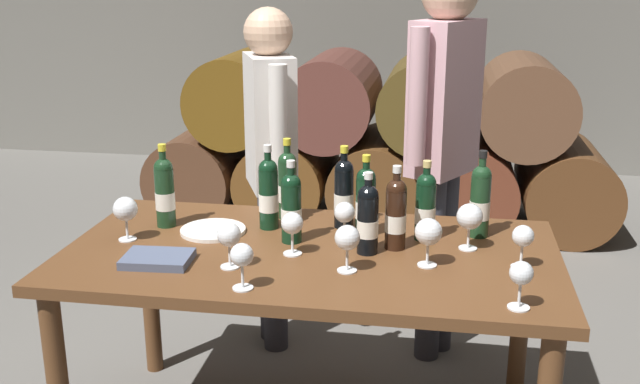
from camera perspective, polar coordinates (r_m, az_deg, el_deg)
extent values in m
cube|color=slate|center=(6.57, 6.01, 14.21)|extent=(10.00, 0.24, 2.80)
cylinder|color=#533321|center=(5.41, -8.96, 1.73)|extent=(0.60, 0.90, 0.60)
cylinder|color=brown|center=(5.25, -2.42, 1.45)|extent=(0.60, 0.90, 0.60)
cylinder|color=brown|center=(5.16, 4.45, 1.14)|extent=(0.60, 0.90, 0.60)
cylinder|color=brown|center=(5.14, 11.46, 0.80)|extent=(0.60, 0.90, 0.60)
cylinder|color=#57341A|center=(5.21, 18.39, 0.45)|extent=(0.60, 0.90, 0.60)
cylinder|color=brown|center=(5.20, -5.91, 7.40)|extent=(0.60, 0.90, 0.60)
cylinder|color=brown|center=(5.07, 1.02, 7.24)|extent=(0.60, 0.90, 0.60)
cylinder|color=#4F3D19|center=(5.02, 8.20, 6.97)|extent=(0.60, 0.90, 0.60)
cylinder|color=brown|center=(5.04, 15.41, 6.59)|extent=(0.60, 0.90, 0.60)
cube|color=brown|center=(2.57, -0.75, -4.91)|extent=(1.70, 0.90, 0.04)
cylinder|color=brown|center=(3.27, -12.97, -7.64)|extent=(0.07, 0.07, 0.72)
cylinder|color=brown|center=(3.06, 15.18, -9.57)|extent=(0.07, 0.07, 0.72)
cylinder|color=black|center=(2.68, 3.53, -1.17)|extent=(0.07, 0.07, 0.21)
sphere|color=black|center=(2.65, 3.58, 1.11)|extent=(0.07, 0.07, 0.07)
cylinder|color=black|center=(2.64, 3.59, 1.67)|extent=(0.03, 0.03, 0.07)
cylinder|color=gold|center=(2.63, 3.60, 2.62)|extent=(0.03, 0.03, 0.02)
cylinder|color=silver|center=(2.68, 3.53, -1.38)|extent=(0.07, 0.07, 0.06)
cylinder|color=#19381E|center=(2.86, -2.52, 0.13)|extent=(0.07, 0.07, 0.22)
sphere|color=#19381E|center=(2.83, -2.55, 2.39)|extent=(0.07, 0.07, 0.07)
cylinder|color=#19381E|center=(2.82, -2.55, 2.95)|extent=(0.03, 0.03, 0.07)
cylinder|color=gold|center=(2.81, -2.57, 3.89)|extent=(0.03, 0.03, 0.03)
cylinder|color=silver|center=(2.86, -2.51, -0.09)|extent=(0.07, 0.07, 0.07)
cylinder|color=black|center=(2.56, 5.84, -2.15)|extent=(0.07, 0.07, 0.21)
sphere|color=black|center=(2.52, 5.92, 0.20)|extent=(0.07, 0.07, 0.07)
cylinder|color=black|center=(2.52, 5.94, 0.78)|extent=(0.03, 0.03, 0.07)
cylinder|color=silver|center=(2.50, 5.97, 1.76)|extent=(0.03, 0.03, 0.02)
cylinder|color=silver|center=(2.56, 5.84, -2.37)|extent=(0.07, 0.07, 0.06)
cylinder|color=black|center=(2.75, -3.98, -0.56)|extent=(0.07, 0.07, 0.22)
sphere|color=black|center=(2.72, -4.03, 1.80)|extent=(0.07, 0.07, 0.07)
cylinder|color=black|center=(2.71, -4.05, 2.40)|extent=(0.03, 0.03, 0.07)
cylinder|color=silver|center=(2.70, -4.07, 3.38)|extent=(0.03, 0.03, 0.03)
cylinder|color=silver|center=(2.75, -3.98, -0.78)|extent=(0.07, 0.07, 0.07)
cylinder|color=#19381E|center=(2.72, 12.21, -1.11)|extent=(0.07, 0.07, 0.22)
sphere|color=#19381E|center=(2.69, 12.36, 1.27)|extent=(0.07, 0.07, 0.07)
cylinder|color=#19381E|center=(2.68, 12.40, 1.87)|extent=(0.03, 0.03, 0.07)
cylinder|color=black|center=(2.67, 12.46, 2.86)|extent=(0.03, 0.03, 0.03)
cylinder|color=silver|center=(2.72, 12.19, -1.34)|extent=(0.07, 0.07, 0.07)
cylinder|color=black|center=(2.65, 8.11, -1.55)|extent=(0.07, 0.07, 0.20)
sphere|color=black|center=(2.62, 8.20, 0.68)|extent=(0.07, 0.07, 0.07)
cylinder|color=black|center=(2.62, 8.23, 1.23)|extent=(0.03, 0.03, 0.06)
cylinder|color=tan|center=(2.60, 8.27, 2.15)|extent=(0.03, 0.03, 0.02)
cylinder|color=silver|center=(2.66, 8.10, -1.76)|extent=(0.07, 0.07, 0.06)
cylinder|color=#19381E|center=(2.82, -11.85, -0.44)|extent=(0.07, 0.07, 0.22)
sphere|color=#19381E|center=(2.79, -11.99, 1.85)|extent=(0.07, 0.07, 0.07)
cylinder|color=#19381E|center=(2.78, -12.03, 2.42)|extent=(0.03, 0.03, 0.07)
cylinder|color=gold|center=(2.77, -12.09, 3.37)|extent=(0.03, 0.03, 0.03)
cylinder|color=silver|center=(2.83, -11.84, -0.65)|extent=(0.07, 0.07, 0.07)
cylinder|color=black|center=(2.51, 3.69, -2.56)|extent=(0.07, 0.07, 0.20)
sphere|color=black|center=(2.48, 3.74, -0.25)|extent=(0.07, 0.07, 0.07)
cylinder|color=black|center=(2.47, 3.75, 0.31)|extent=(0.03, 0.03, 0.06)
cylinder|color=silver|center=(2.46, 3.77, 1.27)|extent=(0.03, 0.03, 0.02)
cylinder|color=silver|center=(2.51, 3.69, -2.78)|extent=(0.07, 0.07, 0.06)
cylinder|color=black|center=(2.75, 1.85, -0.54)|extent=(0.07, 0.07, 0.22)
sphere|color=black|center=(2.72, 1.87, 1.77)|extent=(0.07, 0.07, 0.07)
cylinder|color=black|center=(2.71, 1.88, 2.35)|extent=(0.03, 0.03, 0.07)
cylinder|color=gold|center=(2.70, 1.89, 3.31)|extent=(0.03, 0.03, 0.02)
cylinder|color=silver|center=(2.76, 1.85, -0.76)|extent=(0.07, 0.07, 0.07)
cylinder|color=black|center=(2.61, -2.22, -1.68)|extent=(0.07, 0.07, 0.21)
sphere|color=black|center=(2.57, -2.25, 0.65)|extent=(0.07, 0.07, 0.07)
cylinder|color=black|center=(2.57, -2.26, 1.22)|extent=(0.03, 0.03, 0.07)
cylinder|color=silver|center=(2.55, -2.27, 2.19)|extent=(0.03, 0.03, 0.02)
cylinder|color=silver|center=(2.61, -2.22, -1.90)|extent=(0.07, 0.07, 0.06)
cylinder|color=white|center=(2.63, 1.88, -3.82)|extent=(0.06, 0.06, 0.00)
cylinder|color=white|center=(2.62, 1.89, -3.00)|extent=(0.01, 0.01, 0.07)
sphere|color=white|center=(2.60, 1.91, -1.57)|extent=(0.07, 0.07, 0.07)
cylinder|color=white|center=(2.43, -6.94, -5.73)|extent=(0.06, 0.06, 0.00)
cylinder|color=white|center=(2.42, -6.97, -4.85)|extent=(0.01, 0.01, 0.07)
sphere|color=white|center=(2.39, -7.03, -3.28)|extent=(0.08, 0.08, 0.08)
cylinder|color=white|center=(2.39, 2.09, -6.06)|extent=(0.06, 0.06, 0.00)
cylinder|color=white|center=(2.37, 2.10, -5.17)|extent=(0.01, 0.01, 0.07)
sphere|color=white|center=(2.35, 2.12, -3.54)|extent=(0.08, 0.08, 0.08)
cylinder|color=white|center=(2.50, 15.19, -5.60)|extent=(0.06, 0.06, 0.00)
cylinder|color=white|center=(2.49, 15.26, -4.74)|extent=(0.01, 0.01, 0.07)
sphere|color=white|center=(2.46, 15.38, -3.28)|extent=(0.07, 0.07, 0.07)
cylinder|color=white|center=(2.22, 15.04, -8.59)|extent=(0.06, 0.06, 0.00)
cylinder|color=white|center=(2.20, 15.12, -7.64)|extent=(0.01, 0.01, 0.07)
sphere|color=white|center=(2.17, 15.26, -6.04)|extent=(0.07, 0.07, 0.07)
cylinder|color=white|center=(2.46, 8.24, -5.59)|extent=(0.06, 0.06, 0.00)
cylinder|color=white|center=(2.44, 8.28, -4.72)|extent=(0.01, 0.01, 0.07)
sphere|color=white|center=(2.41, 8.36, -3.05)|extent=(0.09, 0.09, 0.09)
cylinder|color=white|center=(2.53, -2.13, -4.76)|extent=(0.06, 0.06, 0.00)
cylinder|color=white|center=(2.51, -2.14, -3.91)|extent=(0.01, 0.01, 0.07)
sphere|color=white|center=(2.49, -2.16, -2.41)|extent=(0.08, 0.08, 0.08)
cylinder|color=white|center=(2.62, 11.32, -4.27)|extent=(0.06, 0.06, 0.00)
cylinder|color=white|center=(2.61, 11.37, -3.45)|extent=(0.01, 0.01, 0.07)
sphere|color=white|center=(2.58, 11.46, -1.87)|extent=(0.09, 0.09, 0.09)
cylinder|color=white|center=(2.28, -5.96, -7.36)|extent=(0.06, 0.06, 0.00)
cylinder|color=white|center=(2.26, -5.99, -6.44)|extent=(0.01, 0.01, 0.07)
sphere|color=white|center=(2.23, -6.05, -4.84)|extent=(0.07, 0.07, 0.07)
cylinder|color=white|center=(2.74, -14.60, -3.54)|extent=(0.06, 0.06, 0.00)
cylinder|color=white|center=(2.73, -14.66, -2.76)|extent=(0.01, 0.01, 0.07)
sphere|color=white|center=(2.70, -14.78, -1.27)|extent=(0.09, 0.09, 0.09)
cube|color=#4C5670|center=(2.51, -12.41, -5.06)|extent=(0.23, 0.17, 0.03)
cylinder|color=white|center=(2.76, -8.24, -2.94)|extent=(0.24, 0.24, 0.01)
cylinder|color=#383842|center=(3.39, 9.45, -5.31)|extent=(0.11, 0.11, 0.85)
cylinder|color=#383842|center=(3.30, 8.48, -5.88)|extent=(0.11, 0.11, 0.85)
cube|color=#CC9EA8|center=(3.14, 9.59, 7.13)|extent=(0.32, 0.37, 0.64)
cylinder|color=#CC9EA8|center=(3.32, 11.48, 8.10)|extent=(0.08, 0.08, 0.54)
cylinder|color=#CC9EA8|center=(2.96, 7.55, 7.26)|extent=(0.08, 0.08, 0.54)
cylinder|color=#383842|center=(3.46, -3.81, -5.37)|extent=(0.11, 0.11, 0.77)
cylinder|color=#383842|center=(3.36, -3.49, -6.06)|extent=(0.11, 0.11, 0.77)
cube|color=silver|center=(3.22, -3.88, 5.41)|extent=(0.29, 0.36, 0.58)
cylinder|color=silver|center=(3.42, -4.49, 6.56)|extent=(0.08, 0.08, 0.49)
cylinder|color=silver|center=(3.01, -3.20, 5.18)|extent=(0.08, 0.08, 0.49)
sphere|color=tan|center=(3.16, -4.02, 12.19)|extent=(0.21, 0.21, 0.21)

